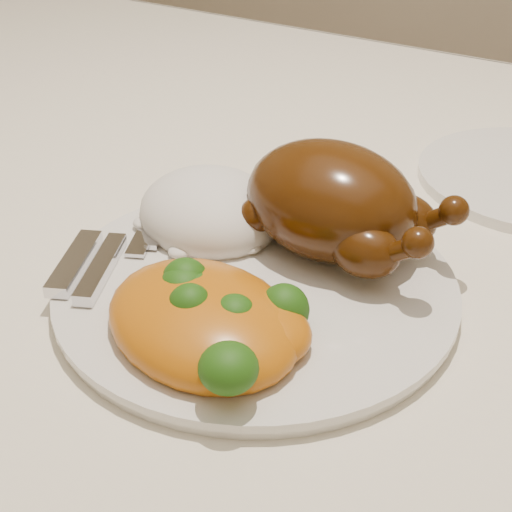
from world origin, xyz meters
The scene contains 7 objects.
dining_table centered at (0.00, 0.00, 0.67)m, with size 1.60×0.90×0.76m.
tablecloth centered at (0.00, 0.00, 0.74)m, with size 1.73×1.03×0.18m.
dinner_plate centered at (0.08, -0.13, 0.77)m, with size 0.28×0.28×0.01m, color silver.
roast_chicken centered at (0.10, -0.07, 0.82)m, with size 0.17×0.11×0.09m.
rice_mound centered at (0.00, -0.09, 0.79)m, with size 0.15×0.14×0.06m.
mac_and_cheese centered at (0.09, -0.20, 0.79)m, with size 0.17×0.14×0.05m.
cutlery centered at (-0.03, -0.16, 0.79)m, with size 0.08×0.19×0.01m.
Camera 1 is at (0.31, -0.48, 1.07)m, focal length 50.00 mm.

